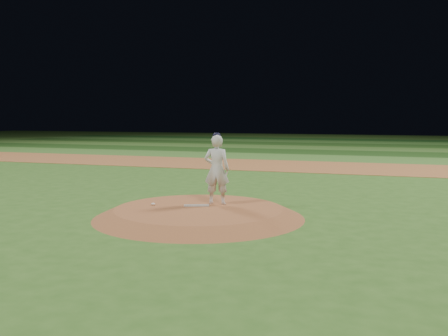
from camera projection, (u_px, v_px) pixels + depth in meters
The scene contains 12 objects.
ground at pixel (199, 217), 13.07m from camera, with size 120.00×120.00×0.00m, color #325F1F.
infield_dirt_band at pixel (299, 166), 26.22m from camera, with size 70.00×6.00×0.02m, color #9A5B2F.
outfield_stripe_0 at pixel (315, 158), 31.39m from camera, with size 70.00×5.00×0.02m, color #3B6C27.
outfield_stripe_1 at pixel (326, 152), 36.09m from camera, with size 70.00×5.00×0.02m, color #1C3F14.
outfield_stripe_2 at pixel (334, 148), 40.79m from camera, with size 70.00×5.00×0.02m, color #396525.
outfield_stripe_3 at pixel (341, 145), 45.48m from camera, with size 70.00×5.00×0.02m, color #1F4516.
outfield_stripe_4 at pixel (346, 142), 50.18m from camera, with size 70.00×5.00×0.02m, color #376C27.
outfield_stripe_5 at pixel (350, 140), 54.88m from camera, with size 70.00×5.00×0.02m, color #1A4A18.
pitchers_mound at pixel (199, 212), 13.06m from camera, with size 5.50×5.50×0.25m, color #97552E.
pitching_rubber at pixel (197, 205), 13.29m from camera, with size 0.67×0.17×0.03m, color silver.
rosin_bag at pixel (153, 204), 13.43m from camera, with size 0.11×0.11×0.06m, color white.
pitcher_on_mound at pixel (217, 169), 13.50m from camera, with size 0.75×0.55×1.95m.
Camera 1 is at (4.84, -11.94, 2.65)m, focal length 40.00 mm.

